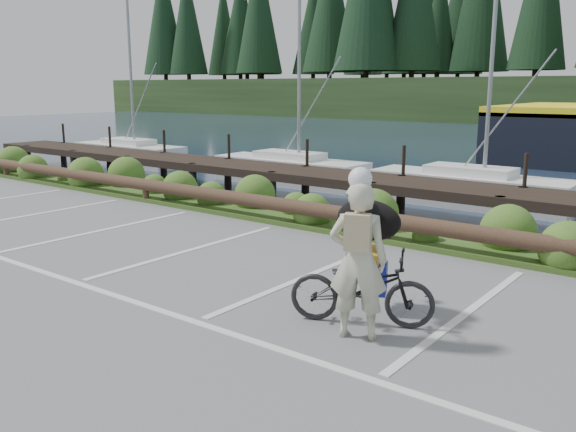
% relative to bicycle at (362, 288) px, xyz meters
% --- Properties ---
extents(ground, '(72.00, 72.00, 0.00)m').
position_rel_bicycle_xyz_m(ground, '(-1.68, -0.85, -0.47)').
color(ground, slate).
extents(vegetation_strip, '(34.00, 1.60, 0.10)m').
position_rel_bicycle_xyz_m(vegetation_strip, '(-1.68, 4.45, -0.42)').
color(vegetation_strip, '#3D5B21').
rests_on(vegetation_strip, ground).
extents(log_rail, '(32.00, 0.30, 0.60)m').
position_rel_bicycle_xyz_m(log_rail, '(-1.68, 3.75, -0.47)').
color(log_rail, '#443021').
rests_on(log_rail, ground).
extents(bicycle, '(1.90, 1.30, 0.95)m').
position_rel_bicycle_xyz_m(bicycle, '(0.00, 0.00, 0.00)').
color(bicycle, black).
rests_on(bicycle, ground).
extents(cyclist, '(0.81, 0.69, 1.88)m').
position_rel_bicycle_xyz_m(cyclist, '(0.17, -0.38, 0.47)').
color(cyclist, beige).
rests_on(cyclist, ground).
extents(dog, '(0.79, 1.03, 0.53)m').
position_rel_bicycle_xyz_m(dog, '(-0.23, 0.53, 0.74)').
color(dog, black).
rests_on(dog, bicycle).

